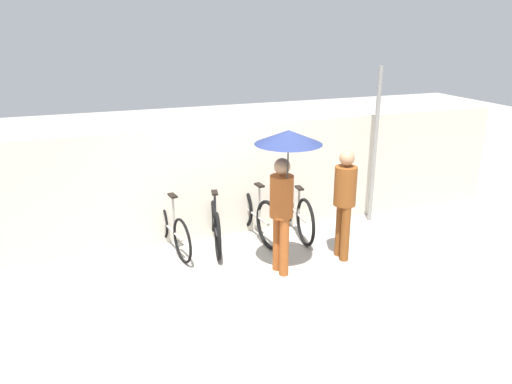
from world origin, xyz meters
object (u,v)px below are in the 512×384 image
Objects in this scene: parked_bicycle_2 at (254,214)px; pedestrian_center at (345,197)px; parked_bicycle_3 at (295,210)px; pedestrian_leading at (285,168)px; parked_bicycle_0 at (170,228)px; parked_bicycle_1 at (214,222)px.

pedestrian_center reaches higher than parked_bicycle_2.
pedestrian_leading is (-0.76, -1.29, 1.15)m from parked_bicycle_3.
pedestrian_center is (0.95, -1.17, 0.56)m from parked_bicycle_2.
parked_bicycle_2 is (1.37, 0.01, 0.04)m from parked_bicycle_0.
parked_bicycle_1 is at bearing 87.50° from parked_bicycle_2.
parked_bicycle_3 is at bearing -80.12° from parked_bicycle_1.
parked_bicycle_1 is 0.69m from parked_bicycle_2.
parked_bicycle_0 is 0.92× the size of parked_bicycle_3.
parked_bicycle_3 reaches higher than parked_bicycle_2.
pedestrian_center is at bearing -177.61° from pedestrian_leading.
pedestrian_center reaches higher than parked_bicycle_1.
parked_bicycle_2 is at bearing -101.03° from pedestrian_leading.
parked_bicycle_1 is 0.84× the size of pedestrian_leading.
parked_bicycle_3 is at bearing -72.52° from pedestrian_center.
parked_bicycle_2 is 0.69m from parked_bicycle_3.
pedestrian_leading is at bearing 14.43° from pedestrian_center.
parked_bicycle_0 is at bearing 84.21° from parked_bicycle_2.
pedestrian_leading reaches higher than parked_bicycle_2.
parked_bicycle_0 is 0.79× the size of pedestrian_leading.
parked_bicycle_0 reaches higher than parked_bicycle_2.
pedestrian_leading reaches higher than parked_bicycle_3.
pedestrian_leading is 1.25× the size of pedestrian_center.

